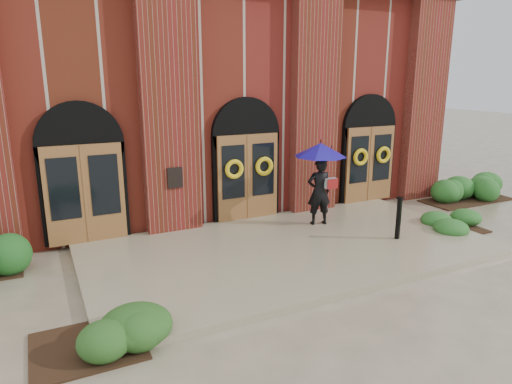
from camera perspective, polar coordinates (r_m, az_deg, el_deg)
ground at (r=11.46m, az=4.83°, el=-7.63°), size 90.00×90.00×0.00m
landing at (r=11.55m, az=4.45°, el=-7.04°), size 10.00×5.30×0.15m
church_building at (r=18.71m, az=-9.18°, el=11.80°), size 16.20×12.53×7.00m
man_with_umbrella at (r=12.84m, az=8.01°, el=3.00°), size 1.76×1.76×2.33m
metal_post at (r=12.34m, az=17.40°, el=-3.00°), size 0.20×0.20×1.12m
hedge_wall_right at (r=17.65m, az=24.93°, el=0.25°), size 3.01×1.20×0.77m
hedge_front_left at (r=8.14m, az=-20.47°, el=-16.08°), size 1.58×1.35×0.56m
hedge_front_right at (r=14.25m, az=23.86°, el=-3.45°), size 1.26×1.08×0.45m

